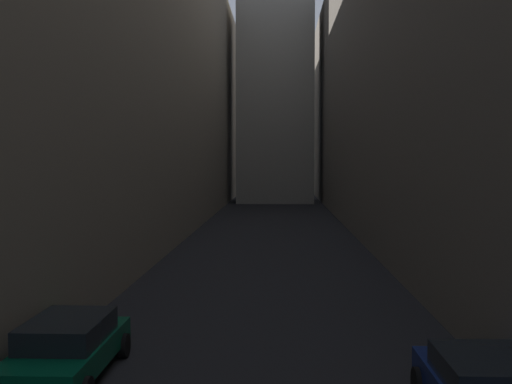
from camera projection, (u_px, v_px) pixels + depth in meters
ground_plane at (272, 233)px, 42.15m from camera, size 264.00×264.00×0.00m
building_block_left at (115, 67)px, 43.96m from camera, size 11.87×108.00×23.58m
building_block_right at (424, 68)px, 43.12m from camera, size 10.54×108.00×23.20m
parked_car_left_third at (68, 347)px, 14.07m from camera, size 2.04×4.54×1.41m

